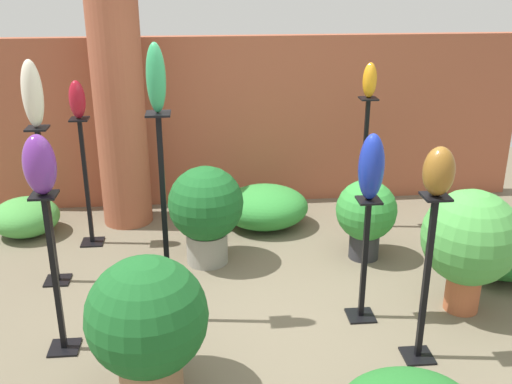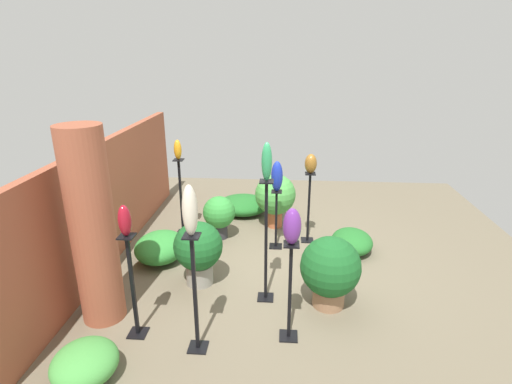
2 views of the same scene
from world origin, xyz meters
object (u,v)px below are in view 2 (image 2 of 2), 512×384
at_px(art_vase_bronze, 311,164).
at_px(potted_plant_near_pillar, 275,196).
at_px(pedestal_ivory, 195,299).
at_px(potted_plant_front_left, 198,249).
at_px(art_vase_ivory, 190,211).
at_px(art_vase_jade, 267,162).
at_px(potted_plant_front_right, 219,214).
at_px(art_vase_cobalt, 277,176).
at_px(potted_plant_walkway_edge, 330,269).
at_px(pedestal_bronze, 309,211).
at_px(art_vase_ruby, 125,221).
at_px(pedestal_cobalt, 276,222).
at_px(pedestal_amber, 181,200).
at_px(brick_pillar, 93,228).
at_px(pedestal_ruby, 133,291).
at_px(pedestal_violet, 290,296).
at_px(art_vase_amber, 178,150).
at_px(pedestal_jade, 266,247).
at_px(art_vase_violet, 292,226).

height_order(art_vase_bronze, potted_plant_near_pillar, art_vase_bronze).
height_order(pedestal_ivory, potted_plant_front_left, pedestal_ivory).
distance_m(art_vase_ivory, art_vase_jade, 1.18).
distance_m(potted_plant_front_right, potted_plant_front_left, 1.39).
bearing_deg(art_vase_cobalt, potted_plant_walkway_edge, -155.37).
distance_m(art_vase_jade, potted_plant_walkway_edge, 1.50).
relative_size(pedestal_bronze, art_vase_ruby, 3.52).
bearing_deg(pedestal_ivory, pedestal_cobalt, -17.75).
distance_m(pedestal_ivory, potted_plant_front_left, 1.26).
bearing_deg(pedestal_amber, art_vase_ivory, -163.02).
height_order(brick_pillar, potted_plant_walkway_edge, brick_pillar).
height_order(pedestal_ruby, pedestal_violet, pedestal_ruby).
height_order(art_vase_ruby, art_vase_jade, art_vase_jade).
bearing_deg(potted_plant_near_pillar, brick_pillar, 144.35).
height_order(brick_pillar, pedestal_bronze, brick_pillar).
relative_size(art_vase_amber, potted_plant_near_pillar, 0.34).
bearing_deg(pedestal_ivory, potted_plant_near_pillar, -12.88).
xyz_separation_m(pedestal_ivory, pedestal_ruby, (0.17, 0.71, -0.05)).
xyz_separation_m(pedestal_violet, art_vase_cobalt, (2.11, 0.19, 0.66)).
bearing_deg(pedestal_jade, pedestal_ivory, 145.08).
bearing_deg(potted_plant_front_right, art_vase_violet, -154.50).
bearing_deg(brick_pillar, art_vase_amber, -8.86).
bearing_deg(pedestal_ivory, pedestal_bronze, -25.87).
xyz_separation_m(pedestal_jade, art_vase_jade, (0.00, 0.00, 1.06)).
height_order(brick_pillar, potted_plant_near_pillar, brick_pillar).
xyz_separation_m(art_vase_cobalt, art_vase_amber, (0.41, 1.60, 0.28)).
xyz_separation_m(pedestal_bronze, art_vase_ruby, (-2.43, 1.97, 0.83)).
relative_size(potted_plant_front_right, potted_plant_walkway_edge, 0.80).
height_order(pedestal_ruby, potted_plant_front_left, pedestal_ruby).
relative_size(art_vase_ivory, art_vase_jade, 1.13).
height_order(pedestal_bronze, pedestal_jade, pedestal_jade).
distance_m(pedestal_cobalt, art_vase_jade, 1.95).
distance_m(pedestal_amber, potted_plant_front_left, 1.65).
distance_m(pedestal_jade, potted_plant_near_pillar, 2.19).
bearing_deg(brick_pillar, pedestal_ivory, -110.84).
bearing_deg(art_vase_ivory, brick_pillar, 69.16).
relative_size(art_vase_ivory, art_vase_amber, 1.56).
distance_m(pedestal_jade, potted_plant_walkway_edge, 0.81).
distance_m(art_vase_ivory, potted_plant_near_pillar, 3.36).
relative_size(brick_pillar, art_vase_jade, 5.06).
distance_m(pedestal_amber, potted_plant_front_right, 0.69).
bearing_deg(pedestal_bronze, art_vase_ruby, 140.99).
bearing_deg(pedestal_jade, potted_plant_walkway_edge, -96.01).
relative_size(pedestal_violet, art_vase_bronze, 3.72).
height_order(pedestal_ruby, pedestal_amber, pedestal_amber).
bearing_deg(potted_plant_walkway_edge, pedestal_violet, 142.03).
xyz_separation_m(art_vase_violet, potted_plant_near_pillar, (2.89, 0.23, -0.75)).
xyz_separation_m(brick_pillar, potted_plant_front_right, (2.16, -1.02, -0.71)).
height_order(art_vase_jade, art_vase_amber, art_vase_jade).
bearing_deg(potted_plant_front_right, art_vase_cobalt, -106.08).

